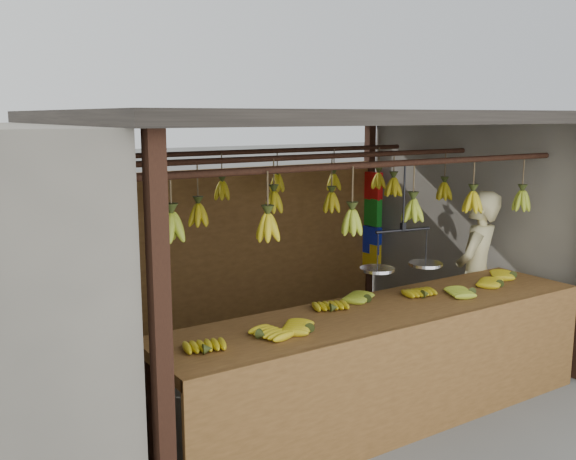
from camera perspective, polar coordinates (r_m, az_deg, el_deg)
ground at (r=6.16m, az=1.56°, el=-12.42°), size 80.00×80.00×0.00m
stall at (r=5.97m, az=-0.15°, el=6.39°), size 4.30×3.30×2.40m
neighbor_right at (r=8.37m, az=22.34°, el=1.06°), size 3.00×3.00×2.30m
counter at (r=4.98m, az=9.45°, el=-9.31°), size 3.71×0.84×0.96m
hanging_bananas at (r=5.74m, az=1.68°, el=2.68°), size 3.59×2.25×0.38m
balance_scale at (r=5.18m, az=10.10°, el=-2.74°), size 0.71×0.34×0.84m
vendor at (r=6.51m, az=16.39°, el=-3.90°), size 0.71×0.59×1.66m
bag_bundles at (r=8.05m, az=7.51°, el=0.54°), size 0.08×0.26×1.24m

